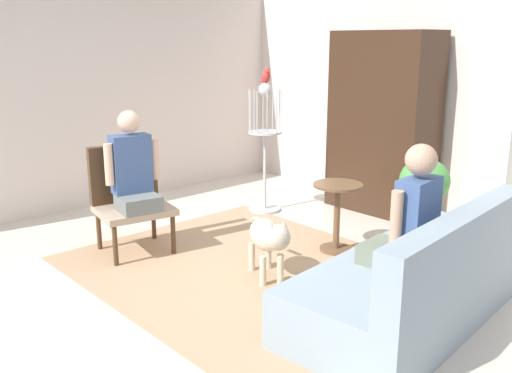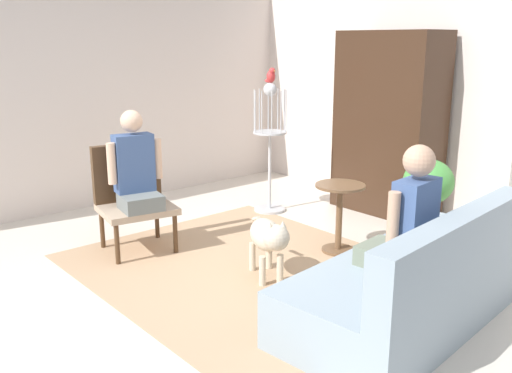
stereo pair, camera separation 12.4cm
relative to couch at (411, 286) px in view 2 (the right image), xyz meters
name	(u,v)px [view 2 (the right image)]	position (x,y,z in m)	size (l,w,h in m)	color
ground_plane	(250,273)	(-1.41, -0.27, -0.29)	(6.65, 6.65, 0.00)	beige
back_wall	(441,95)	(-1.41, 2.51, 1.06)	(6.14, 0.12, 2.70)	silver
left_wall	(117,90)	(-4.24, 0.03, 1.06)	(0.12, 6.05, 2.70)	silver
area_rug	(251,270)	(-1.45, -0.22, -0.29)	(3.02, 2.48, 0.01)	tan
couch	(411,286)	(0.00, 0.00, 0.00)	(1.12, 1.99, 0.87)	#8EA0AD
armchair	(132,191)	(-2.65, -0.69, 0.27)	(0.69, 0.75, 0.99)	#4C331E
person_on_couch	(408,221)	(-0.05, -0.03, 0.47)	(0.48, 0.50, 0.88)	slate
person_on_armchair	(135,168)	(-2.50, -0.72, 0.52)	(0.46, 0.51, 0.89)	slate
round_end_table	(339,211)	(-1.26, 0.69, 0.11)	(0.46, 0.46, 0.66)	brown
dog	(268,237)	(-1.21, -0.25, 0.09)	(0.74, 0.45, 0.59)	beige
bird_cage_stand	(270,148)	(-2.66, 1.08, 0.45)	(0.38, 0.38, 1.48)	silver
parrot	(271,76)	(-2.64, 1.08, 1.27)	(0.17, 0.10, 0.17)	red
potted_plant	(428,190)	(-0.82, 1.44, 0.27)	(0.47, 0.47, 0.85)	#996047
column_lamp	(501,202)	(-0.08, 1.38, 0.32)	(0.20, 0.20, 1.24)	#4C4742
armoire_cabinet	(389,124)	(-1.79, 2.10, 0.73)	(1.18, 0.56, 2.04)	#382316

